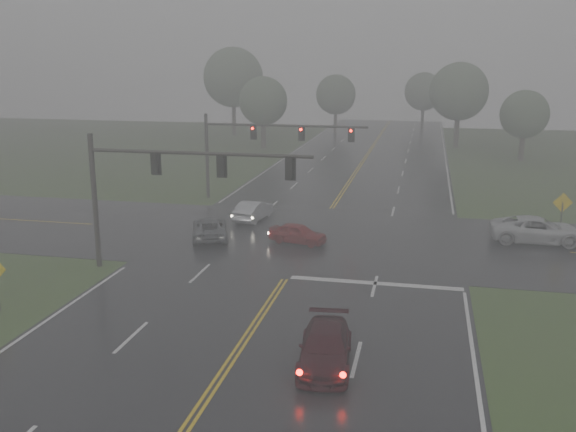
% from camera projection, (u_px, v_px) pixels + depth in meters
% --- Properties ---
extents(main_road, '(18.00, 160.00, 0.02)m').
position_uv_depth(main_road, '(307.00, 247.00, 37.92)').
color(main_road, black).
rests_on(main_road, ground).
extents(cross_street, '(120.00, 14.00, 0.02)m').
position_uv_depth(cross_street, '(313.00, 238.00, 39.82)').
color(cross_street, black).
rests_on(cross_street, ground).
extents(stop_bar, '(8.50, 0.50, 0.01)m').
position_uv_depth(stop_bar, '(375.00, 284.00, 31.68)').
color(stop_bar, silver).
rests_on(stop_bar, ground).
extents(sedan_maroon, '(2.27, 4.71, 1.32)m').
position_uv_depth(sedan_maroon, '(325.00, 365.00, 23.31)').
color(sedan_maroon, black).
rests_on(sedan_maroon, ground).
extents(sedan_red, '(3.74, 2.17, 1.20)m').
position_uv_depth(sedan_red, '(298.00, 243.00, 38.60)').
color(sedan_red, maroon).
rests_on(sedan_red, ground).
extents(sedan_silver, '(1.94, 4.23, 1.35)m').
position_uv_depth(sedan_silver, '(253.00, 220.00, 44.10)').
color(sedan_silver, '#AAACB2').
rests_on(sedan_silver, ground).
extents(car_grey, '(3.45, 4.93, 1.25)m').
position_uv_depth(car_grey, '(210.00, 238.00, 39.74)').
color(car_grey, '#4F5156').
rests_on(car_grey, ground).
extents(pickup_white, '(5.56, 2.58, 1.54)m').
position_uv_depth(pickup_white, '(537.00, 242.00, 38.76)').
color(pickup_white, '#BABCBE').
rests_on(pickup_white, ground).
extents(signal_gantry_near, '(11.74, 0.31, 7.11)m').
position_uv_depth(signal_gantry_near, '(157.00, 178.00, 32.47)').
color(signal_gantry_near, black).
rests_on(signal_gantry_near, ground).
extents(signal_gantry_far, '(12.70, 0.34, 6.66)m').
position_uv_depth(signal_gantry_far, '(256.00, 140.00, 49.21)').
color(signal_gantry_far, black).
rests_on(signal_gantry_far, ground).
extents(sign_diamond_east, '(1.20, 0.32, 2.94)m').
position_uv_depth(sign_diamond_east, '(562.00, 208.00, 38.90)').
color(sign_diamond_east, black).
rests_on(sign_diamond_east, ground).
extents(tree_nw_a, '(5.93, 5.93, 8.71)m').
position_uv_depth(tree_nw_a, '(263.00, 101.00, 78.14)').
color(tree_nw_a, '#312820').
rests_on(tree_nw_a, ground).
extents(tree_ne_a, '(7.09, 7.09, 10.42)m').
position_uv_depth(tree_ne_a, '(459.00, 92.00, 78.35)').
color(tree_ne_a, '#312820').
rests_on(tree_ne_a, ground).
extents(tree_n_mid, '(5.84, 5.84, 8.57)m').
position_uv_depth(tree_n_mid, '(336.00, 95.00, 93.73)').
color(tree_n_mid, '#312820').
rests_on(tree_n_mid, ground).
extents(tree_e_near, '(5.16, 5.16, 7.58)m').
position_uv_depth(tree_e_near, '(524.00, 114.00, 68.58)').
color(tree_e_near, '#312820').
rests_on(tree_e_near, ground).
extents(tree_nw_b, '(8.44, 8.44, 12.40)m').
position_uv_depth(tree_nw_b, '(233.00, 77.00, 90.57)').
color(tree_nw_b, '#312820').
rests_on(tree_nw_b, ground).
extents(tree_n_far, '(5.94, 5.94, 8.73)m').
position_uv_depth(tree_n_far, '(424.00, 92.00, 100.00)').
color(tree_n_far, '#312820').
rests_on(tree_n_far, ground).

